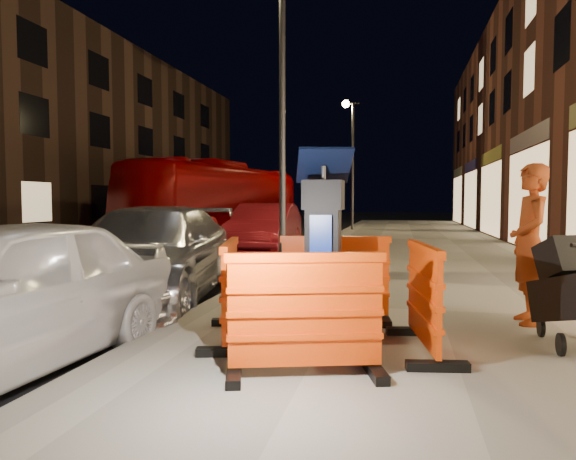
% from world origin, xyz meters
% --- Properties ---
extents(ground_plane, '(120.00, 120.00, 0.00)m').
position_xyz_m(ground_plane, '(0.00, 0.00, 0.00)').
color(ground_plane, black).
rests_on(ground_plane, ground).
extents(sidewalk, '(6.00, 60.00, 0.15)m').
position_xyz_m(sidewalk, '(3.00, 0.00, 0.07)').
color(sidewalk, gray).
rests_on(sidewalk, ground).
extents(kerb, '(0.30, 60.00, 0.15)m').
position_xyz_m(kerb, '(0.00, 0.00, 0.07)').
color(kerb, slate).
rests_on(kerb, ground).
extents(parking_kiosk, '(0.67, 0.67, 1.79)m').
position_xyz_m(parking_kiosk, '(1.77, -1.86, 1.05)').
color(parking_kiosk, black).
rests_on(parking_kiosk, sidewalk).
extents(barrier_front, '(1.38, 0.87, 1.00)m').
position_xyz_m(barrier_front, '(1.77, -2.81, 0.65)').
color(barrier_front, '#EE4008').
rests_on(barrier_front, sidewalk).
extents(barrier_back, '(1.35, 0.71, 1.00)m').
position_xyz_m(barrier_back, '(1.77, -0.91, 0.65)').
color(barrier_back, '#EE4008').
rests_on(barrier_back, sidewalk).
extents(barrier_kerbside, '(0.82, 1.37, 1.00)m').
position_xyz_m(barrier_kerbside, '(0.82, -1.86, 0.65)').
color(barrier_kerbside, '#EE4008').
rests_on(barrier_kerbside, sidewalk).
extents(barrier_bldgside, '(0.73, 1.35, 1.00)m').
position_xyz_m(barrier_bldgside, '(2.72, -1.86, 0.65)').
color(barrier_bldgside, '#EE4008').
rests_on(barrier_bldgside, sidewalk).
extents(car_silver, '(2.79, 5.30, 1.46)m').
position_xyz_m(car_silver, '(-1.28, 0.52, 0.00)').
color(car_silver, silver).
rests_on(car_silver, ground).
extents(car_red, '(1.82, 4.53, 1.46)m').
position_xyz_m(car_red, '(-1.29, 7.41, 0.00)').
color(car_red, maroon).
rests_on(car_red, ground).
extents(bus_doubledecker, '(4.32, 11.56, 3.15)m').
position_xyz_m(bus_doubledecker, '(-5.09, 14.20, 0.00)').
color(bus_doubledecker, '#990304').
rests_on(bus_doubledecker, ground).
extents(man, '(0.47, 0.69, 1.83)m').
position_xyz_m(man, '(3.95, -0.49, 1.07)').
color(man, '#913713').
rests_on(man, sidewalk).
extents(stroller, '(0.81, 0.97, 1.04)m').
position_xyz_m(stroller, '(4.15, -1.39, 0.67)').
color(stroller, black).
rests_on(stroller, sidewalk).
extents(street_lamp_mid, '(0.12, 0.12, 6.00)m').
position_xyz_m(street_lamp_mid, '(0.25, 3.00, 3.15)').
color(street_lamp_mid, '#3F3F44').
rests_on(street_lamp_mid, sidewalk).
extents(street_lamp_far, '(0.12, 0.12, 6.00)m').
position_xyz_m(street_lamp_far, '(0.25, 18.00, 3.15)').
color(street_lamp_far, '#3F3F44').
rests_on(street_lamp_far, sidewalk).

